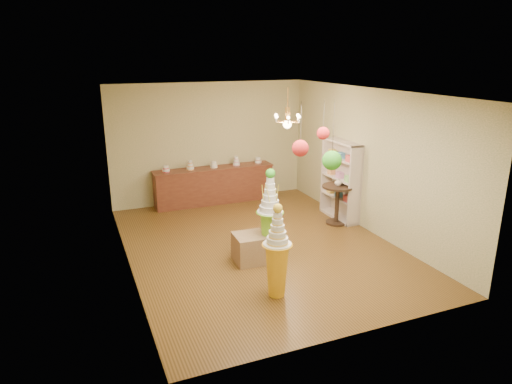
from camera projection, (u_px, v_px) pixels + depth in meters
name	position (u px, v px, depth m)	size (l,w,h in m)	color
floor	(259.00, 246.00, 9.05)	(6.50, 6.50, 0.00)	#553917
ceiling	(260.00, 92.00, 8.18)	(6.50, 6.50, 0.00)	silver
wall_back	(210.00, 143.00, 11.49)	(5.00, 0.04, 3.00)	tan
wall_front	(359.00, 232.00, 5.74)	(5.00, 0.04, 3.00)	tan
wall_left	(123.00, 187.00, 7.71)	(0.04, 6.50, 3.00)	tan
wall_right	(370.00, 161.00, 9.52)	(0.04, 6.50, 3.00)	tan
pedestal_green	(270.00, 225.00, 8.22)	(0.54, 0.54, 1.74)	#7AC82C
pedestal_orange	(277.00, 261.00, 7.05)	(0.51, 0.51, 1.52)	gold
burlap_riser	(250.00, 248.00, 8.30)	(0.57, 0.57, 0.52)	olive
sideboard	(214.00, 185.00, 11.54)	(3.04, 0.54, 1.16)	#5A2B1C
shelving_unit	(341.00, 180.00, 10.35)	(0.33, 1.20, 1.80)	beige
round_table	(337.00, 199.00, 10.08)	(0.72, 0.72, 0.88)	black
vase	(338.00, 182.00, 9.97)	(0.16, 0.16, 0.16)	beige
pom_red_left	(300.00, 148.00, 6.74)	(0.25, 0.25, 0.81)	#3B342A
pom_green_mid	(332.00, 160.00, 7.18)	(0.31, 0.31, 1.11)	#3B342A
pom_red_right	(323.00, 133.00, 6.88)	(0.19, 0.19, 0.59)	#3B342A
chandelier	(287.00, 122.00, 9.47)	(0.69, 0.69, 0.85)	#E6A851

